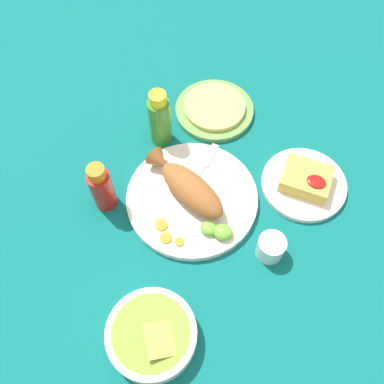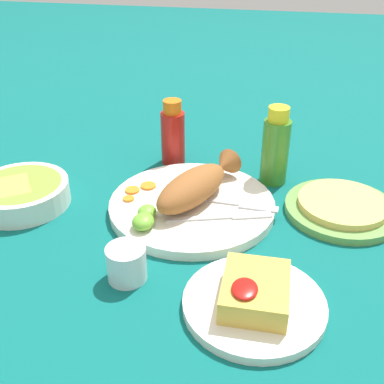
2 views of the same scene
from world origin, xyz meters
name	(u,v)px [view 1 (image 1 of 2)]	position (x,y,z in m)	size (l,w,h in m)	color
ground_plane	(192,200)	(0.00, 0.00, 0.00)	(4.00, 4.00, 0.00)	#0C605B
main_plate	(192,198)	(0.00, 0.00, 0.01)	(0.30, 0.30, 0.02)	white
fried_fish	(188,186)	(-0.01, 0.01, 0.05)	(0.23, 0.15, 0.06)	#935628
fork_near	(202,169)	(-0.01, 0.08, 0.02)	(0.02, 0.19, 0.00)	silver
fork_far	(219,178)	(0.04, 0.07, 0.02)	(0.07, 0.18, 0.00)	silver
carrot_slice_near	(161,225)	(-0.04, -0.09, 0.02)	(0.03, 0.03, 0.00)	orange
carrot_slice_mid	(166,238)	(-0.01, -0.12, 0.02)	(0.03, 0.03, 0.00)	orange
carrot_slice_far	(179,242)	(0.02, -0.12, 0.02)	(0.02, 0.02, 0.00)	orange
lime_wedge_main	(209,228)	(0.07, -0.07, 0.03)	(0.04, 0.03, 0.02)	#6BB233
lime_wedge_side	(223,232)	(0.10, -0.06, 0.03)	(0.04, 0.04, 0.02)	#6BB233
hot_sauce_bottle_red	(102,188)	(-0.18, -0.08, 0.06)	(0.05, 0.05, 0.14)	#B21914
hot_sauce_bottle_green	(160,119)	(-0.14, 0.14, 0.07)	(0.05, 0.05, 0.16)	#3D8428
salt_cup	(271,248)	(0.20, -0.06, 0.02)	(0.06, 0.06, 0.05)	silver
side_plate_fries	(304,184)	(0.23, 0.13, 0.01)	(0.20, 0.20, 0.01)	white
fries_pile	(306,179)	(0.23, 0.13, 0.03)	(0.11, 0.09, 0.04)	gold
guacamole_bowl	(152,334)	(0.04, -0.32, 0.02)	(0.18, 0.18, 0.06)	white
tortilla_plate	(214,110)	(-0.04, 0.27, 0.01)	(0.20, 0.20, 0.01)	#6B9E4C
tortilla_stack	(215,107)	(-0.04, 0.27, 0.02)	(0.16, 0.16, 0.01)	#E0C666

